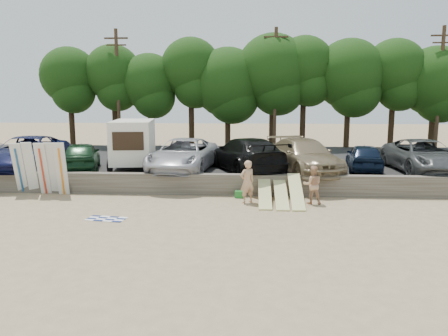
{
  "coord_description": "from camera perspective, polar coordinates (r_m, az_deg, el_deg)",
  "views": [
    {
      "loc": [
        0.24,
        -17.39,
        4.63
      ],
      "look_at": [
        -1.04,
        3.0,
        1.29
      ],
      "focal_mm": 35.0,
      "sensor_mm": 36.0,
      "label": 1
    }
  ],
  "objects": [
    {
      "name": "surfboard_low_0",
      "position": [
        19.43,
        5.34,
        -3.18
      ],
      "size": [
        0.56,
        2.9,
        0.91
      ],
      "primitive_type": "cube",
      "rotation": [
        0.28,
        0.0,
        0.0
      ],
      "color": "#E1DF8E",
      "rests_on": "ground"
    },
    {
      "name": "utility_poles",
      "position": [
        33.45,
        6.71,
        10.57
      ],
      "size": [
        25.8,
        0.26,
        9.0
      ],
      "color": "#473321",
      "rests_on": "parking_lot"
    },
    {
      "name": "beachgoer_a",
      "position": [
        19.17,
        3.04,
        -1.81
      ],
      "size": [
        0.83,
        0.75,
        1.9
      ],
      "primitive_type": "imported",
      "rotation": [
        0.0,
        0.0,
        3.68
      ],
      "color": "tan",
      "rests_on": "ground"
    },
    {
      "name": "surfboard_upright_3",
      "position": [
        22.25,
        -21.44,
        -0.06
      ],
      "size": [
        0.51,
        0.68,
        2.54
      ],
      "primitive_type": "cube",
      "rotation": [
        0.24,
        0.0,
        -0.01
      ],
      "color": "silver",
      "rests_on": "ground"
    },
    {
      "name": "surfboard_low_2",
      "position": [
        19.39,
        9.39,
        -3.01
      ],
      "size": [
        0.56,
        2.84,
        1.1
      ],
      "primitive_type": "cube",
      "rotation": [
        0.35,
        0.0,
        0.0
      ],
      "color": "#E1DF8E",
      "rests_on": "ground"
    },
    {
      "name": "beachgoer_b",
      "position": [
        19.42,
        11.48,
        -2.17
      ],
      "size": [
        0.82,
        0.64,
        1.68
      ],
      "primitive_type": "imported",
      "rotation": [
        0.0,
        0.0,
        3.15
      ],
      "color": "tan",
      "rests_on": "ground"
    },
    {
      "name": "beach_towel",
      "position": [
        17.45,
        -15.12,
        -6.42
      ],
      "size": [
        1.7,
        1.7,
        0.0
      ],
      "primitive_type": "plane",
      "rotation": [
        0.0,
        0.0,
        -0.14
      ],
      "color": "white",
      "rests_on": "ground"
    },
    {
      "name": "cooler",
      "position": [
        20.29,
        2.02,
        -3.46
      ],
      "size": [
        0.42,
        0.36,
        0.32
      ],
      "primitive_type": "cube",
      "rotation": [
        0.0,
        0.0,
        -0.16
      ],
      "color": "#227D2B",
      "rests_on": "ground"
    },
    {
      "name": "treeline",
      "position": [
        34.99,
        5.22,
        12.02
      ],
      "size": [
        33.39,
        5.72,
        8.84
      ],
      "color": "#382616",
      "rests_on": "parking_lot"
    },
    {
      "name": "car_4",
      "position": [
        23.16,
        10.43,
        1.54
      ],
      "size": [
        4.12,
        6.5,
        1.75
      ],
      "primitive_type": "imported",
      "rotation": [
        0.0,
        0.0,
        0.3
      ],
      "color": "#887657",
      "rests_on": "parking_lot"
    },
    {
      "name": "car_0",
      "position": [
        26.13,
        -24.31,
        1.79
      ],
      "size": [
        3.48,
        6.7,
        1.8
      ],
      "primitive_type": "imported",
      "rotation": [
        0.0,
        0.0,
        0.08
      ],
      "color": "#131744",
      "rests_on": "parking_lot"
    },
    {
      "name": "ground",
      "position": [
        18.0,
        2.71,
        -5.64
      ],
      "size": [
        120.0,
        120.0,
        0.0
      ],
      "primitive_type": "plane",
      "color": "tan",
      "rests_on": "ground"
    },
    {
      "name": "car_6",
      "position": [
        25.23,
        24.61,
        1.43
      ],
      "size": [
        2.99,
        6.23,
        1.71
      ],
      "primitive_type": "imported",
      "rotation": [
        0.0,
        0.0,
        0.02
      ],
      "color": "#454849",
      "rests_on": "parking_lot"
    },
    {
      "name": "surfboard_low_1",
      "position": [
        19.41,
        7.44,
        -3.32
      ],
      "size": [
        0.56,
        2.91,
        0.85
      ],
      "primitive_type": "cube",
      "rotation": [
        0.26,
        0.0,
        0.0
      ],
      "color": "#E1DF8E",
      "rests_on": "ground"
    },
    {
      "name": "car_5",
      "position": [
        24.67,
        17.83,
        1.36
      ],
      "size": [
        2.3,
        4.46,
        1.45
      ],
      "primitive_type": "imported",
      "rotation": [
        0.0,
        0.0,
        3.0
      ],
      "color": "black",
      "rests_on": "parking_lot"
    },
    {
      "name": "surfboard_upright_1",
      "position": [
        22.77,
        -23.97,
        -0.01
      ],
      "size": [
        0.53,
        0.68,
        2.54
      ],
      "primitive_type": "cube",
      "rotation": [
        0.23,
        0.0,
        0.05
      ],
      "color": "silver",
      "rests_on": "ground"
    },
    {
      "name": "surfboard_upright_2",
      "position": [
        22.37,
        -22.6,
        -0.1
      ],
      "size": [
        0.58,
        0.78,
        2.53
      ],
      "primitive_type": "cube",
      "rotation": [
        0.26,
        0.0,
        0.12
      ],
      "color": "silver",
      "rests_on": "ground"
    },
    {
      "name": "surfboard_upright_0",
      "position": [
        22.98,
        -25.19,
        -0.06
      ],
      "size": [
        0.61,
        0.86,
        2.51
      ],
      "primitive_type": "cube",
      "rotation": [
        0.29,
        0.0,
        0.14
      ],
      "color": "silver",
      "rests_on": "ground"
    },
    {
      "name": "car_3",
      "position": [
        23.28,
        2.87,
        1.79
      ],
      "size": [
        4.81,
        6.71,
        1.81
      ],
      "primitive_type": "imported",
      "rotation": [
        0.0,
        0.0,
        3.55
      ],
      "color": "black",
      "rests_on": "parking_lot"
    },
    {
      "name": "surfboard_upright_4",
      "position": [
        21.93,
        -20.48,
        -0.12
      ],
      "size": [
        0.59,
        0.7,
        2.55
      ],
      "primitive_type": "cube",
      "rotation": [
        0.22,
        0.0,
        0.15
      ],
      "color": "silver",
      "rests_on": "ground"
    },
    {
      "name": "car_2",
      "position": [
        23.36,
        -5.33,
        1.69
      ],
      "size": [
        3.58,
        6.52,
        1.73
      ],
      "primitive_type": "imported",
      "rotation": [
        0.0,
        0.0,
        -0.12
      ],
      "color": "#B5B4BA",
      "rests_on": "parking_lot"
    },
    {
      "name": "box_trailer",
      "position": [
        24.71,
        -11.76,
        3.41
      ],
      "size": [
        2.86,
        4.43,
        2.66
      ],
      "rotation": [
        0.0,
        0.0,
        0.14
      ],
      "color": "white",
      "rests_on": "parking_lot"
    },
    {
      "name": "car_1",
      "position": [
        24.92,
        -18.11,
        1.52
      ],
      "size": [
        3.05,
        4.84,
        1.54
      ],
      "primitive_type": "imported",
      "rotation": [
        0.0,
        0.0,
        3.44
      ],
      "color": "#12331B",
      "rests_on": "parking_lot"
    },
    {
      "name": "parking_lot",
      "position": [
        28.22,
        3.05,
        0.53
      ],
      "size": [
        44.0,
        14.5,
        0.7
      ],
      "primitive_type": "cube",
      "color": "#282828",
      "rests_on": "ground"
    },
    {
      "name": "seawall",
      "position": [
        20.8,
        2.85,
        -2.19
      ],
      "size": [
        44.0,
        0.5,
        1.0
      ],
      "primitive_type": "cube",
      "color": "#6B6356",
      "rests_on": "ground"
    },
    {
      "name": "gear_bag",
      "position": [
        20.31,
        5.12,
        -3.63
      ],
      "size": [
        0.35,
        0.31,
        0.22
      ],
      "primitive_type": "cube",
      "rotation": [
        0.0,
        0.0,
        -0.22
      ],
      "color": "#CE4818",
      "rests_on": "ground"
    }
  ]
}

